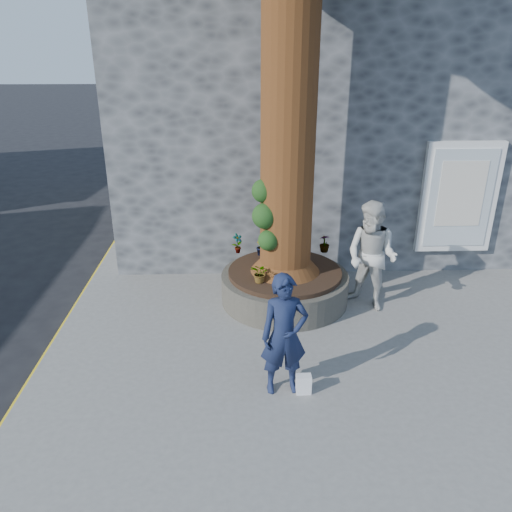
{
  "coord_description": "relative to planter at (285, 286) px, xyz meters",
  "views": [
    {
      "loc": [
        -0.02,
        -6.15,
        4.46
      ],
      "look_at": [
        0.26,
        1.43,
        1.25
      ],
      "focal_mm": 35.0,
      "sensor_mm": 36.0,
      "label": 1
    }
  ],
  "objects": [
    {
      "name": "ground",
      "position": [
        -0.8,
        -2.0,
        -0.41
      ],
      "size": [
        120.0,
        120.0,
        0.0
      ],
      "primitive_type": "plane",
      "color": "black",
      "rests_on": "ground"
    },
    {
      "name": "pavement",
      "position": [
        0.7,
        -1.0,
        -0.35
      ],
      "size": [
        9.0,
        8.0,
        0.12
      ],
      "primitive_type": "cube",
      "color": "slate",
      "rests_on": "ground"
    },
    {
      "name": "yellow_line",
      "position": [
        -3.85,
        -1.0,
        -0.41
      ],
      "size": [
        0.1,
        30.0,
        0.01
      ],
      "primitive_type": "cube",
      "color": "yellow",
      "rests_on": "ground"
    },
    {
      "name": "stone_shop",
      "position": [
        1.7,
        5.2,
        2.75
      ],
      "size": [
        10.3,
        8.3,
        6.3
      ],
      "color": "#434548",
      "rests_on": "ground"
    },
    {
      "name": "planter",
      "position": [
        0.0,
        0.0,
        0.0
      ],
      "size": [
        2.3,
        2.3,
        0.6
      ],
      "color": "black",
      "rests_on": "pavement"
    },
    {
      "name": "man",
      "position": [
        -0.25,
        -2.58,
        0.56
      ],
      "size": [
        0.66,
        0.47,
        1.71
      ],
      "primitive_type": "imported",
      "rotation": [
        0.0,
        0.0,
        0.11
      ],
      "color": "#16203F",
      "rests_on": "pavement"
    },
    {
      "name": "woman",
      "position": [
        1.47,
        -0.29,
        0.68
      ],
      "size": [
        1.2,
        1.18,
        1.94
      ],
      "primitive_type": "imported",
      "rotation": [
        0.0,
        0.0,
        -0.73
      ],
      "color": "silver",
      "rests_on": "pavement"
    },
    {
      "name": "shopping_bag",
      "position": [
        0.02,
        -2.68,
        -0.15
      ],
      "size": [
        0.2,
        0.13,
        0.28
      ],
      "primitive_type": "cube",
      "rotation": [
        0.0,
        0.0,
        0.03
      ],
      "color": "white",
      "rests_on": "pavement"
    },
    {
      "name": "plant_a",
      "position": [
        -0.85,
        0.85,
        0.51
      ],
      "size": [
        0.25,
        0.23,
        0.4
      ],
      "primitive_type": "imported",
      "rotation": [
        0.0,
        0.0,
        0.6
      ],
      "color": "gray",
      "rests_on": "planter"
    },
    {
      "name": "plant_b",
      "position": [
        -0.41,
        0.74,
        0.48
      ],
      "size": [
        0.23,
        0.23,
        0.35
      ],
      "primitive_type": "imported",
      "rotation": [
        0.0,
        0.0,
        1.84
      ],
      "color": "gray",
      "rests_on": "planter"
    },
    {
      "name": "plant_c",
      "position": [
        0.85,
        0.85,
        0.48
      ],
      "size": [
        0.22,
        0.22,
        0.35
      ],
      "primitive_type": "imported",
      "rotation": [
        0.0,
        0.0,
        3.29
      ],
      "color": "gray",
      "rests_on": "planter"
    },
    {
      "name": "plant_d",
      "position": [
        -0.46,
        -0.48,
        0.48
      ],
      "size": [
        0.41,
        0.41,
        0.34
      ],
      "primitive_type": "imported",
      "rotation": [
        0.0,
        0.0,
        5.6
      ],
      "color": "gray",
      "rests_on": "planter"
    }
  ]
}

